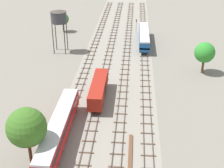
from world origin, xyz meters
name	(u,v)px	position (x,y,z in m)	size (l,w,h in m)	color
ground_plane	(118,52)	(0.00, 56.00, 0.00)	(480.00, 480.00, 0.00)	slate
ballast_bed	(118,52)	(0.00, 56.00, 0.00)	(18.73, 176.00, 0.01)	gray
track_far_left	(93,49)	(-7.37, 57.00, 0.14)	(2.40, 126.00, 0.29)	#47382D
track_left	(110,50)	(-2.46, 57.00, 0.14)	(2.40, 126.00, 0.29)	#47382D
track_centre_left	(127,50)	(2.46, 57.00, 0.14)	(2.40, 126.00, 0.29)	#47382D
track_centre	(144,51)	(7.37, 57.00, 0.14)	(2.40, 126.00, 0.29)	#47382D
passenger_coach_far_left_nearest	(59,128)	(-7.37, 13.43, 2.61)	(2.96, 22.00, 3.80)	red
freight_boxcar_left_near	(99,89)	(-2.45, 28.08, 2.45)	(2.87, 14.00, 3.60)	maroon
diesel_railcar_centre_mid	(144,36)	(7.37, 62.81, 2.60)	(2.96, 20.50, 3.80)	#194C8C
water_tower	(59,17)	(-16.23, 54.72, 10.04)	(4.50, 4.50, 11.98)	#2D2826
signal_post_nearest	(136,24)	(4.91, 73.47, 3.13)	(0.28, 0.47, 4.89)	gray
lineside_tree_0	(27,128)	(-10.47, 7.61, 6.42)	(5.92, 5.92, 9.40)	#4C331E
lineside_tree_1	(63,19)	(-19.45, 73.52, 4.35)	(3.88, 3.88, 6.33)	#4C331E
lineside_tree_2	(205,53)	(21.27, 43.01, 5.29)	(4.91, 4.91, 7.78)	#4C331E
spare_rail_bundle	(130,154)	(4.51, 10.69, 0.12)	(0.60, 10.00, 0.24)	brown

